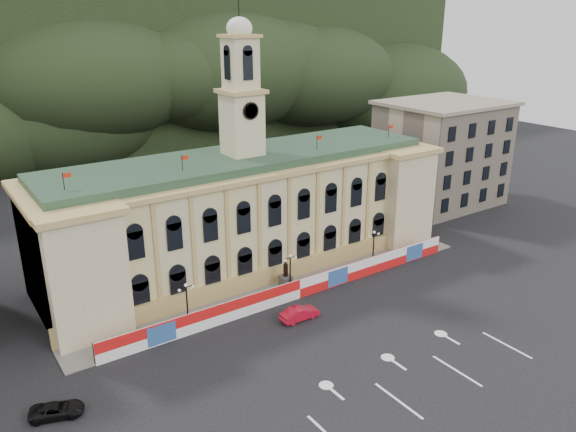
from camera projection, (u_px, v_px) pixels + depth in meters
ground at (384, 355)px, 57.69m from camera, size 260.00×260.00×0.00m
lane_markings at (421, 380)px, 53.82m from camera, size 26.00×10.00×0.02m
hill_ridge at (60, 69)px, 145.54m from camera, size 230.00×80.00×64.00m
city_hall at (246, 210)px, 76.42m from camera, size 56.20×17.60×37.10m
side_building_right at (441, 153)px, 101.41m from camera, size 21.00×17.00×18.60m
hoarding_fence at (300, 289)px, 68.96m from camera, size 50.00×0.44×2.50m
pavement at (287, 289)px, 71.41m from camera, size 56.00×5.50×0.16m
statue at (286, 280)px, 71.23m from camera, size 1.40×1.40×3.72m
lamp_left at (187, 300)px, 62.34m from camera, size 1.96×0.44×5.15m
lamp_center at (290, 270)px, 69.81m from camera, size 1.96×0.44×5.15m
lamp_right at (374, 245)px, 77.28m from camera, size 1.96×0.44×5.15m
red_sedan at (300, 313)px, 64.19m from camera, size 1.81×4.78×1.55m
black_suv at (57, 410)px, 48.77m from camera, size 4.99×5.88×1.26m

